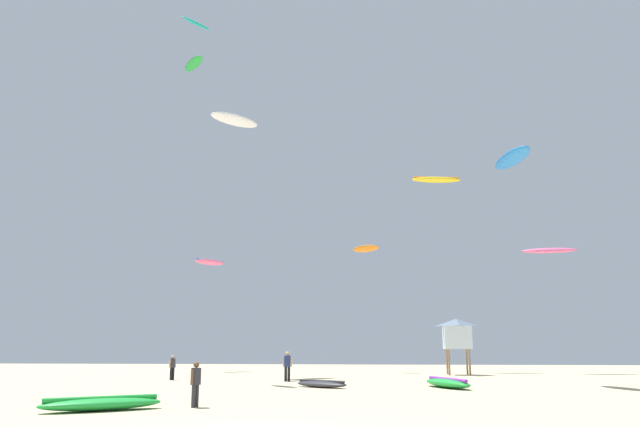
{
  "coord_description": "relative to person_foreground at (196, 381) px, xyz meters",
  "views": [
    {
      "loc": [
        2.94,
        -15.2,
        2.06
      ],
      "look_at": [
        0.0,
        14.92,
        8.62
      ],
      "focal_mm": 34.6,
      "sensor_mm": 36.0,
      "label": 1
    }
  ],
  "objects": [
    {
      "name": "person_left",
      "position": [
        -6.76,
        17.41,
        -0.0
      ],
      "size": [
        0.35,
        0.44,
        1.55
      ],
      "rotation": [
        0.0,
        0.0,
        5.68
      ],
      "color": "black",
      "rests_on": "ground"
    },
    {
      "name": "lifeguard_tower",
      "position": [
        12.22,
        26.63,
        2.15
      ],
      "size": [
        2.3,
        2.3,
        4.15
      ],
      "color": "#8C704C",
      "rests_on": "ground"
    },
    {
      "name": "person_midground",
      "position": [
        0.76,
        16.5,
        0.13
      ],
      "size": [
        0.59,
        0.4,
        1.78
      ],
      "rotation": [
        0.0,
        0.0,
        1.44
      ],
      "color": "black",
      "rests_on": "ground"
    },
    {
      "name": "kite_aloft_2",
      "position": [
        5.31,
        30.84,
        9.42
      ],
      "size": [
        2.67,
        2.23,
        0.68
      ],
      "color": "orange"
    },
    {
      "name": "person_foreground",
      "position": [
        0.0,
        0.0,
        0.0
      ],
      "size": [
        0.35,
        0.48,
        1.55
      ],
      "rotation": [
        0.0,
        0.0,
        5.9
      ],
      "color": "#2D2D33",
      "rests_on": "ground"
    },
    {
      "name": "kite_aloft_3",
      "position": [
        -7.84,
        22.25,
        26.62
      ],
      "size": [
        2.25,
        2.7,
        0.66
      ],
      "color": "#19B29E"
    },
    {
      "name": "kite_aloft_5",
      "position": [
        14.37,
        13.88,
        12.0
      ],
      "size": [
        2.01,
        4.63,
        0.61
      ],
      "color": "blue"
    },
    {
      "name": "kite_aloft_0",
      "position": [
        -4.62,
        23.03,
        18.56
      ],
      "size": [
        3.87,
        3.91,
        0.82
      ],
      "color": "white"
    },
    {
      "name": "kite_grounded_far",
      "position": [
        3.37,
        11.01,
        -0.72
      ],
      "size": [
        3.18,
        2.61,
        0.4
      ],
      "color": "#2D2D33",
      "rests_on": "ground"
    },
    {
      "name": "kite_aloft_1",
      "position": [
        11.77,
        33.07,
        16.01
      ],
      "size": [
        4.62,
        1.98,
        0.53
      ],
      "color": "yellow"
    },
    {
      "name": "kite_grounded_mid",
      "position": [
        -2.71,
        -1.46,
        -0.68
      ],
      "size": [
        3.84,
        3.26,
        0.48
      ],
      "color": "green",
      "rests_on": "ground"
    },
    {
      "name": "kite_aloft_6",
      "position": [
        20.49,
        30.31,
        8.95
      ],
      "size": [
        4.5,
        1.64,
        0.61
      ],
      "color": "#E5598C"
    },
    {
      "name": "kite_grounded_near",
      "position": [
        9.82,
        11.36,
        -0.66
      ],
      "size": [
        2.7,
        4.44,
        0.54
      ],
      "color": "green",
      "rests_on": "ground"
    },
    {
      "name": "kite_aloft_4",
      "position": [
        -5.55,
        15.12,
        19.56
      ],
      "size": [
        2.21,
        2.56,
        0.36
      ],
      "color": "green"
    },
    {
      "name": "kite_aloft_7",
      "position": [
        -8.67,
        31.78,
        8.57
      ],
      "size": [
        2.61,
        3.13,
        0.61
      ],
      "color": "#E5598C"
    }
  ]
}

